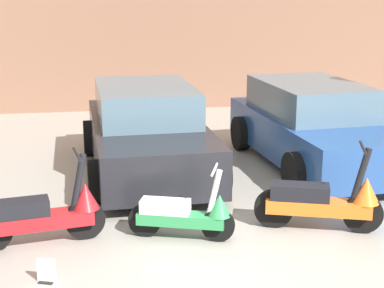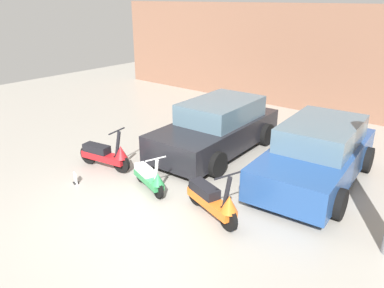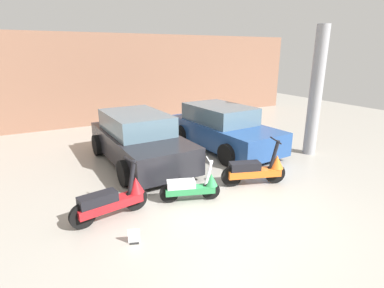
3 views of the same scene
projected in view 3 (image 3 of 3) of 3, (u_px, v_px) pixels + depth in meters
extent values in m
plane|color=#9E998E|center=(228.00, 210.00, 6.22)|extent=(28.00, 28.00, 0.00)
cube|color=#845B47|center=(112.00, 80.00, 13.20)|extent=(19.60, 0.12, 3.90)
cylinder|color=black|center=(136.00, 199.00, 6.16)|extent=(0.50, 0.17, 0.49)
cylinder|color=black|center=(83.00, 216.00, 5.52)|extent=(0.50, 0.17, 0.49)
cube|color=#B2191E|center=(110.00, 204.00, 5.82)|extent=(1.32, 0.51, 0.17)
cube|color=black|center=(98.00, 199.00, 5.63)|extent=(0.76, 0.40, 0.19)
cylinder|color=black|center=(132.00, 177.00, 5.98)|extent=(0.24, 0.12, 0.70)
cylinder|color=black|center=(131.00, 161.00, 5.88)|extent=(0.13, 0.57, 0.03)
cone|color=#B2191E|center=(136.00, 185.00, 6.08)|extent=(0.38, 0.38, 0.32)
cylinder|color=black|center=(210.00, 190.00, 6.62)|extent=(0.42, 0.20, 0.41)
cylinder|color=black|center=(169.00, 194.00, 6.47)|extent=(0.42, 0.20, 0.41)
cube|color=#2D8C4C|center=(190.00, 190.00, 6.53)|extent=(1.11, 0.59, 0.14)
cube|color=white|center=(181.00, 184.00, 6.45)|extent=(0.65, 0.43, 0.16)
cylinder|color=white|center=(209.00, 173.00, 6.49)|extent=(0.20, 0.13, 0.59)
cylinder|color=white|center=(209.00, 161.00, 6.40)|extent=(0.18, 0.46, 0.03)
cone|color=#2D8C4C|center=(211.00, 180.00, 6.54)|extent=(0.35, 0.35, 0.27)
cylinder|color=black|center=(275.00, 173.00, 7.42)|extent=(0.51, 0.24, 0.50)
cylinder|color=black|center=(232.00, 177.00, 7.24)|extent=(0.51, 0.24, 0.50)
cube|color=orange|center=(254.00, 173.00, 7.31)|extent=(1.34, 0.71, 0.18)
cube|color=black|center=(245.00, 166.00, 7.22)|extent=(0.79, 0.52, 0.20)
cylinder|color=black|center=(274.00, 154.00, 7.26)|extent=(0.25, 0.16, 0.71)
cylinder|color=black|center=(276.00, 140.00, 7.16)|extent=(0.22, 0.56, 0.04)
cone|color=orange|center=(277.00, 162.00, 7.33)|extent=(0.43, 0.43, 0.33)
cube|color=black|center=(140.00, 145.00, 8.73)|extent=(1.93, 4.32, 0.71)
cube|color=slate|center=(136.00, 122.00, 8.75)|extent=(1.65, 2.44, 0.56)
cylinder|color=black|center=(190.00, 160.00, 8.16)|extent=(0.25, 0.66, 0.65)
cylinder|color=black|center=(125.00, 173.00, 7.26)|extent=(0.25, 0.66, 0.65)
cylinder|color=black|center=(152.00, 137.00, 10.32)|extent=(0.25, 0.66, 0.65)
cylinder|color=black|center=(98.00, 145.00, 9.43)|extent=(0.25, 0.66, 0.65)
cube|color=navy|center=(224.00, 133.00, 10.02)|extent=(2.07, 4.33, 0.70)
cube|color=slate|center=(219.00, 113.00, 10.04)|extent=(1.72, 2.47, 0.55)
cylinder|color=black|center=(272.00, 144.00, 9.51)|extent=(0.27, 0.66, 0.64)
cylinder|color=black|center=(227.00, 155.00, 8.57)|extent=(0.27, 0.66, 0.64)
cylinder|color=black|center=(221.00, 128.00, 11.60)|extent=(0.27, 0.66, 0.64)
cylinder|color=black|center=(180.00, 134.00, 10.66)|extent=(0.27, 0.66, 0.64)
cube|color=black|center=(134.00, 242.00, 5.15)|extent=(0.19, 0.17, 0.01)
cube|color=white|center=(134.00, 236.00, 5.12)|extent=(0.20, 0.10, 0.26)
cylinder|color=#99999E|center=(316.00, 92.00, 9.12)|extent=(0.38, 0.38, 3.90)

